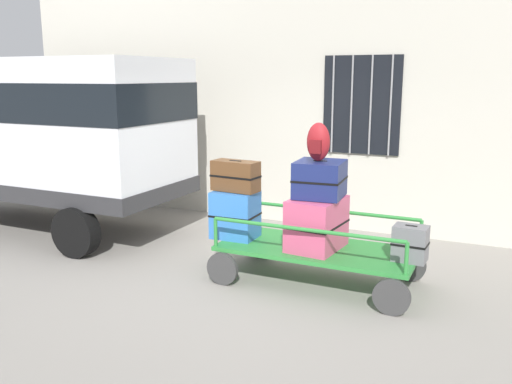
% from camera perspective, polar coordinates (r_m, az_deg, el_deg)
% --- Properties ---
extents(ground_plane, '(40.00, 40.00, 0.00)m').
position_cam_1_polar(ground_plane, '(6.81, 0.71, -8.93)').
color(ground_plane, gray).
extents(building_wall, '(12.00, 0.38, 5.00)m').
position_cam_1_polar(building_wall, '(8.90, 8.20, 12.33)').
color(building_wall, beige).
rests_on(building_wall, ground).
extents(van, '(4.56, 2.03, 2.69)m').
position_cam_1_polar(van, '(9.29, -21.45, 6.43)').
color(van, silver).
rests_on(van, ground).
extents(luggage_cart, '(2.39, 1.12, 0.45)m').
position_cam_1_polar(luggage_cart, '(6.56, 6.42, -6.44)').
color(luggage_cart, '#2D8438').
rests_on(luggage_cart, ground).
extents(cart_railing, '(2.27, 0.99, 0.37)m').
position_cam_1_polar(cart_railing, '(6.45, 6.50, -3.22)').
color(cart_railing, '#2D8438').
rests_on(cart_railing, luggage_cart).
extents(suitcase_left_bottom, '(0.56, 0.45, 0.60)m').
position_cam_1_polar(suitcase_left_bottom, '(6.82, -2.19, -2.37)').
color(suitcase_left_bottom, '#3372C6').
rests_on(suitcase_left_bottom, luggage_cart).
extents(suitcase_left_middle, '(0.61, 0.32, 0.38)m').
position_cam_1_polar(suitcase_left_middle, '(6.73, -2.16, 1.70)').
color(suitcase_left_middle, brown).
rests_on(suitcase_left_middle, suitcase_left_bottom).
extents(suitcase_midleft_bottom, '(0.60, 0.78, 0.61)m').
position_cam_1_polar(suitcase_midleft_bottom, '(6.42, 6.40, -3.31)').
color(suitcase_midleft_bottom, '#CC4C72').
rests_on(suitcase_midleft_bottom, luggage_cart).
extents(suitcase_midleft_middle, '(0.59, 0.61, 0.43)m').
position_cam_1_polar(suitcase_midleft_middle, '(6.36, 6.71, 1.36)').
color(suitcase_midleft_middle, navy).
rests_on(suitcase_midleft_middle, suitcase_midleft_bottom).
extents(suitcase_center_bottom, '(0.38, 0.29, 0.40)m').
position_cam_1_polar(suitcase_center_bottom, '(6.21, 15.87, -5.20)').
color(suitcase_center_bottom, slate).
rests_on(suitcase_center_bottom, luggage_cart).
extents(backpack, '(0.27, 0.22, 0.44)m').
position_cam_1_polar(backpack, '(6.26, 6.54, 5.22)').
color(backpack, maroon).
rests_on(backpack, suitcase_midleft_middle).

